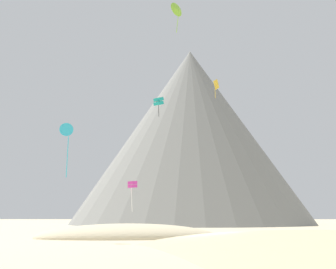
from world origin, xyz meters
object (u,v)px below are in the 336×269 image
kite_teal_mid (159,101)px  kite_gold_mid (216,85)px  bush_mid_center (72,236)px  bush_near_left (207,239)px  kite_lime_high (177,9)px  kite_magenta_low (132,185)px  kite_cyan_low (66,131)px  rock_massif (194,138)px

kite_teal_mid → kite_gold_mid: size_ratio=1.12×
bush_mid_center → kite_gold_mid: size_ratio=0.33×
bush_mid_center → kite_teal_mid: (7.47, 28.46, 21.19)m
kite_teal_mid → bush_near_left: bearing=-37.8°
bush_near_left → kite_lime_high: size_ratio=0.24×
bush_mid_center → kite_lime_high: bearing=56.5°
kite_teal_mid → kite_magenta_low: (-2.58, -16.40, -15.22)m
bush_mid_center → kite_cyan_low: size_ratio=0.19×
bush_near_left → kite_magenta_low: 17.87m
bush_near_left → kite_magenta_low: size_ratio=0.29×
bush_near_left → kite_teal_mid: (-6.16, 30.74, 21.30)m
rock_massif → kite_cyan_low: (-15.19, -73.02, -11.39)m
kite_cyan_low → kite_gold_mid: kite_gold_mid is taller
rock_massif → bush_near_left: bearing=-91.0°
kite_lime_high → kite_teal_mid: bearing=58.3°
bush_near_left → kite_teal_mid: 37.91m
bush_near_left → kite_cyan_low: kite_cyan_low is taller
bush_mid_center → kite_gold_mid: bearing=53.8°
bush_near_left → kite_magenta_low: bearing=121.4°
kite_gold_mid → bush_mid_center: bearing=-32.4°
rock_massif → kite_lime_high: bearing=-94.4°
bush_mid_center → rock_massif: rock_massif is taller
bush_mid_center → kite_lime_high: size_ratio=0.21×
bush_near_left → kite_magenta_low: (-8.75, 14.34, 6.08)m
bush_mid_center → kite_lime_high: (10.73, 16.20, 32.19)m
kite_magenta_low → bush_mid_center: bearing=-69.8°
kite_magenta_low → bush_near_left: bearing=-16.4°
bush_near_left → kite_lime_high: kite_lime_high is taller
bush_near_left → kite_gold_mid: 34.09m
kite_teal_mid → kite_magenta_low: bearing=-58.1°
bush_mid_center → rock_massif: (14.87, 70.38, 21.86)m
kite_teal_mid → kite_lime_high: 16.79m
kite_cyan_low → kite_teal_mid: bearing=-117.6°
bush_mid_center → kite_lime_high: kite_lime_high is taller
rock_massif → kite_gold_mid: (2.03, -47.29, 0.56)m
bush_near_left → kite_lime_high: bearing=98.9°
kite_lime_high → kite_magenta_low: (-5.84, -4.14, -26.22)m
kite_teal_mid → rock_massif: bearing=120.8°
rock_massif → kite_magenta_low: rock_massif is taller
rock_massif → kite_lime_high: rock_massif is taller
bush_near_left → kite_gold_mid: kite_gold_mid is taller
bush_near_left → bush_mid_center: bearing=170.5°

